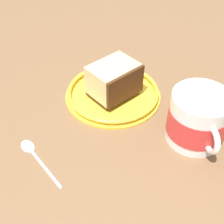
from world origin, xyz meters
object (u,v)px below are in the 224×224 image
(tea_mug, at_px, (198,118))
(teaspoon, at_px, (33,152))
(small_plate, at_px, (113,93))
(cake_slice, at_px, (114,80))

(tea_mug, bearing_deg, teaspoon, -51.67)
(small_plate, relative_size, cake_slice, 1.79)
(cake_slice, relative_size, teaspoon, 0.89)
(small_plate, height_order, teaspoon, small_plate)
(cake_slice, relative_size, tea_mug, 1.01)
(tea_mug, height_order, teaspoon, tea_mug)
(small_plate, distance_m, teaspoon, 0.19)
(teaspoon, bearing_deg, small_plate, 168.91)
(tea_mug, bearing_deg, cake_slice, -97.98)
(small_plate, xyz_separation_m, cake_slice, (0.00, 0.00, 0.03))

